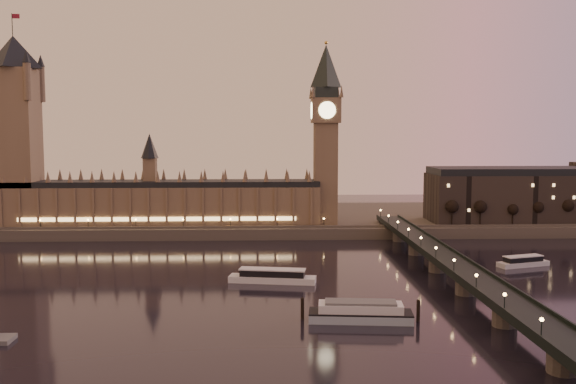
{
  "coord_description": "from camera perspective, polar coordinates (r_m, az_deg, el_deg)",
  "views": [
    {
      "loc": [
        18.93,
        -245.13,
        59.22
      ],
      "look_at": [
        29.29,
        35.0,
        32.64
      ],
      "focal_mm": 40.0,
      "sensor_mm": 36.0,
      "label": 1
    }
  ],
  "objects": [
    {
      "name": "ground",
      "position": [
        252.89,
        -6.42,
        -8.16
      ],
      "size": [
        700.0,
        700.0,
        0.0
      ],
      "primitive_type": "plane",
      "color": "black",
      "rests_on": "ground"
    },
    {
      "name": "far_embankment",
      "position": [
        414.11,
        -0.57,
        -2.39
      ],
      "size": [
        560.0,
        130.0,
        6.0
      ],
      "primitive_type": "cube",
      "color": "#423D35",
      "rests_on": "ground"
    },
    {
      "name": "palace_of_westminster",
      "position": [
        372.75,
        -11.22,
        -0.46
      ],
      "size": [
        180.0,
        26.62,
        52.0
      ],
      "color": "brown",
      "rests_on": "ground"
    },
    {
      "name": "victoria_tower",
      "position": [
        391.66,
        -23.03,
        5.95
      ],
      "size": [
        31.68,
        31.68,
        118.0
      ],
      "color": "brown",
      "rests_on": "ground"
    },
    {
      "name": "big_ben",
      "position": [
        367.82,
        3.37,
        6.14
      ],
      "size": [
        17.68,
        17.68,
        104.0
      ],
      "color": "brown",
      "rests_on": "ground"
    },
    {
      "name": "westminster_bridge",
      "position": [
        261.26,
        14.18,
        -6.61
      ],
      "size": [
        13.2,
        260.0,
        15.3
      ],
      "color": "black",
      "rests_on": "ground"
    },
    {
      "name": "city_block",
      "position": [
        416.86,
        22.87,
        -0.1
      ],
      "size": [
        155.0,
        45.0,
        34.0
      ],
      "color": "black",
      "rests_on": "ground"
    },
    {
      "name": "bare_tree_0",
      "position": [
        372.56,
        14.63,
        -1.47
      ],
      "size": [
        6.39,
        6.39,
        12.99
      ],
      "color": "black",
      "rests_on": "ground"
    },
    {
      "name": "bare_tree_1",
      "position": [
        377.49,
        16.96,
        -1.44
      ],
      "size": [
        6.39,
        6.39,
        12.99
      ],
      "color": "black",
      "rests_on": "ground"
    },
    {
      "name": "bare_tree_2",
      "position": [
        383.03,
        19.23,
        -1.41
      ],
      "size": [
        6.39,
        6.39,
        12.99
      ],
      "color": "black",
      "rests_on": "ground"
    },
    {
      "name": "bare_tree_3",
      "position": [
        389.15,
        21.43,
        -1.38
      ],
      "size": [
        6.39,
        6.39,
        12.99
      ],
      "color": "black",
      "rests_on": "ground"
    },
    {
      "name": "bare_tree_4",
      "position": [
        395.82,
        23.56,
        -1.35
      ],
      "size": [
        6.39,
        6.39,
        12.99
      ],
      "color": "black",
      "rests_on": "ground"
    },
    {
      "name": "cruise_boat_a",
      "position": [
        254.15,
        -1.4,
        -7.5
      ],
      "size": [
        34.88,
        13.13,
        5.46
      ],
      "rotation": [
        0.0,
        0.0,
        -0.17
      ],
      "color": "silver",
      "rests_on": "ground"
    },
    {
      "name": "cruise_boat_c",
      "position": [
        301.94,
        20.16,
        -5.83
      ],
      "size": [
        24.48,
        13.16,
        4.73
      ],
      "rotation": [
        0.0,
        0.0,
        0.3
      ],
      "color": "silver",
      "rests_on": "ground"
    },
    {
      "name": "moored_barge",
      "position": [
        205.04,
        6.46,
        -10.57
      ],
      "size": [
        37.15,
        12.25,
        6.84
      ],
      "rotation": [
        0.0,
        0.0,
        -0.1
      ],
      "color": "#93AABC",
      "rests_on": "ground"
    }
  ]
}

